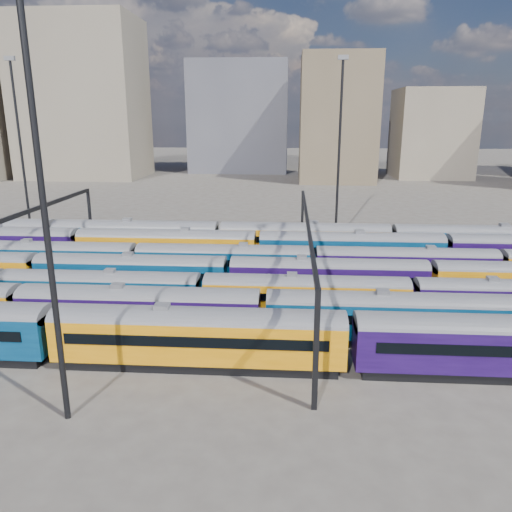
# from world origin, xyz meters

# --- Properties ---
(ground) EXTENTS (500.00, 500.00, 0.00)m
(ground) POSITION_xyz_m (0.00, 0.00, 0.00)
(ground) COLOR #45403B
(ground) RESTS_ON ground
(rake_0) EXTENTS (129.51, 3.16, 5.32)m
(rake_0) POSITION_xyz_m (12.68, -15.00, 2.80)
(rake_0) COLOR black
(rake_0) RESTS_ON ground
(rake_1) EXTENTS (122.08, 2.98, 5.01)m
(rake_1) POSITION_xyz_m (-14.21, -10.00, 2.63)
(rake_1) COLOR black
(rake_1) RESTS_ON ground
(rake_2) EXTENTS (113.25, 2.76, 4.64)m
(rake_2) POSITION_xyz_m (0.34, -5.00, 2.44)
(rake_2) COLOR black
(rake_2) RESTS_ON ground
(rake_3) EXTENTS (119.51, 2.92, 4.90)m
(rake_3) POSITION_xyz_m (-17.84, 0.00, 2.57)
(rake_3) COLOR black
(rake_3) RESTS_ON ground
(rake_4) EXTENTS (118.18, 2.88, 4.85)m
(rake_4) POSITION_xyz_m (-8.84, 5.00, 2.55)
(rake_4) COLOR black
(rake_4) RESTS_ON ground
(rake_5) EXTENTS (109.61, 3.21, 5.41)m
(rake_5) POSITION_xyz_m (-6.53, 10.00, 2.84)
(rake_5) COLOR black
(rake_5) RESTS_ON ground
(rake_6) EXTENTS (132.00, 3.22, 5.43)m
(rake_6) POSITION_xyz_m (-0.86, 15.00, 2.85)
(rake_6) COLOR black
(rake_6) RESTS_ON ground
(gantry_1) EXTENTS (0.35, 40.35, 8.03)m
(gantry_1) POSITION_xyz_m (-20.00, 0.00, 6.79)
(gantry_1) COLOR black
(gantry_1) RESTS_ON ground
(gantry_2) EXTENTS (0.35, 40.35, 8.03)m
(gantry_2) POSITION_xyz_m (10.00, 0.00, 6.79)
(gantry_2) COLOR black
(gantry_2) RESTS_ON ground
(mast_1) EXTENTS (1.40, 0.50, 25.60)m
(mast_1) POSITION_xyz_m (-30.00, 22.00, 13.97)
(mast_1) COLOR black
(mast_1) RESTS_ON ground
(mast_2) EXTENTS (1.40, 0.50, 25.60)m
(mast_2) POSITION_xyz_m (-5.00, -22.00, 13.97)
(mast_2) COLOR black
(mast_2) RESTS_ON ground
(mast_3) EXTENTS (1.40, 0.50, 25.60)m
(mast_3) POSITION_xyz_m (15.00, 24.00, 13.97)
(mast_3) COLOR black
(mast_3) RESTS_ON ground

